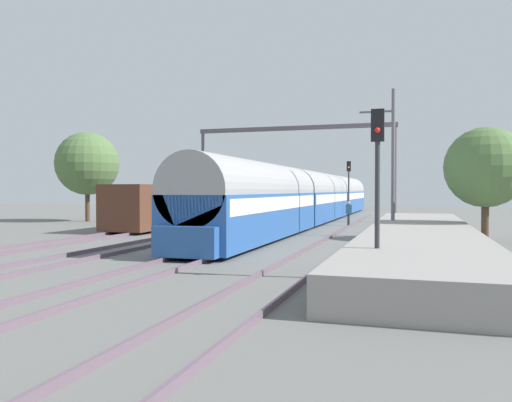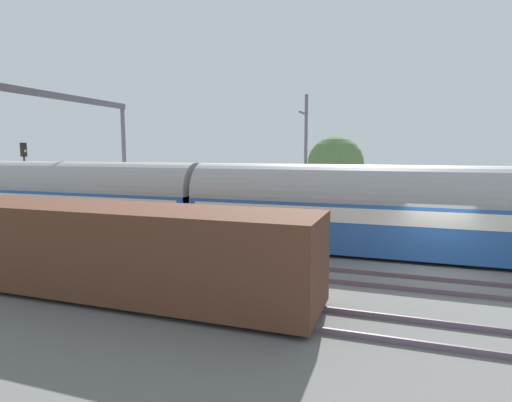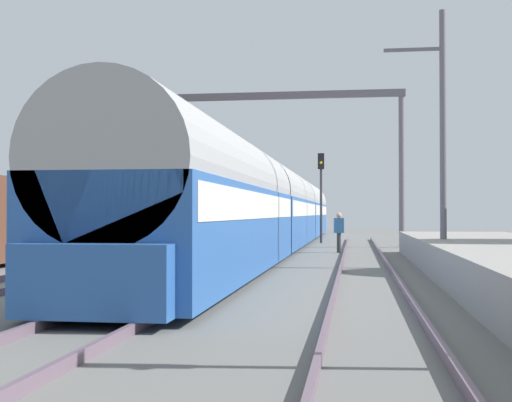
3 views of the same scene
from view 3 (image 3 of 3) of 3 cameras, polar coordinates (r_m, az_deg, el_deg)
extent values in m
plane|color=slate|center=(16.21, -13.31, -7.01)|extent=(120.00, 120.00, 0.00)
cube|color=#655260|center=(16.74, -17.62, -6.52)|extent=(0.08, 60.00, 0.16)
cube|color=#655260|center=(15.77, -8.73, -6.90)|extent=(0.08, 60.00, 0.16)
cube|color=#655260|center=(15.42, -3.57, -7.05)|extent=(0.08, 60.00, 0.16)
cube|color=#655260|center=(15.11, 6.53, -7.17)|extent=(0.08, 60.00, 0.16)
cube|color=#655260|center=(15.14, 12.01, -7.14)|extent=(0.08, 60.00, 0.16)
cube|color=#28569E|center=(18.39, -3.90, -2.38)|extent=(2.90, 16.00, 2.20)
cube|color=silver|center=(18.38, -3.89, -0.42)|extent=(2.93, 15.36, 0.64)
cylinder|color=#999999|center=(18.40, -3.89, 1.67)|extent=(2.84, 16.00, 2.84)
cube|color=#28569E|center=(34.55, 1.73, -1.73)|extent=(2.90, 16.00, 2.20)
cube|color=silver|center=(34.54, 1.73, -0.68)|extent=(2.93, 15.36, 0.64)
cylinder|color=#999999|center=(34.55, 1.73, 0.43)|extent=(2.84, 16.00, 2.84)
cube|color=#28569E|center=(50.83, 3.77, -1.48)|extent=(2.90, 16.00, 2.20)
cube|color=silver|center=(50.83, 3.77, -0.77)|extent=(2.93, 15.36, 0.64)
cylinder|color=#999999|center=(50.83, 3.76, -0.02)|extent=(2.84, 16.00, 2.84)
cube|color=#28569E|center=(10.50, -13.33, -6.42)|extent=(2.40, 0.50, 1.10)
cube|color=#563323|center=(27.69, -17.73, -1.35)|extent=(2.80, 13.00, 2.70)
cube|color=black|center=(27.73, -17.75, -4.03)|extent=(2.52, 11.96, 0.10)
cylinder|color=#343434|center=(30.15, 6.79, -3.42)|extent=(0.22, 0.22, 0.85)
cube|color=#285684|center=(30.12, 6.79, -2.00)|extent=(0.44, 0.32, 0.64)
sphere|color=tan|center=(30.12, 6.79, -1.16)|extent=(0.24, 0.24, 0.24)
cylinder|color=#2D2D33|center=(39.85, 5.34, -0.41)|extent=(0.14, 0.14, 4.21)
cube|color=black|center=(39.96, 5.34, 3.26)|extent=(0.36, 0.20, 0.90)
sphere|color=yellow|center=(39.83, 5.33, 3.14)|extent=(0.16, 0.16, 0.16)
cylinder|color=#5E5963|center=(37.91, -13.71, 2.13)|extent=(0.28, 0.28, 7.50)
cylinder|color=#5E5963|center=(35.28, 11.82, 2.36)|extent=(0.28, 0.28, 7.50)
cube|color=#5E5963|center=(36.13, -1.41, 8.53)|extent=(16.76, 0.24, 0.36)
cylinder|color=#5E5963|center=(22.37, 15.04, 4.93)|extent=(0.20, 0.20, 8.00)
cube|color=#5E5963|center=(22.74, 12.70, 11.98)|extent=(1.80, 0.10, 0.10)
camera|label=1|loc=(7.86, 157.65, 6.93)|focal=36.18mm
camera|label=2|loc=(28.34, -45.89, 5.14)|focal=29.25mm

